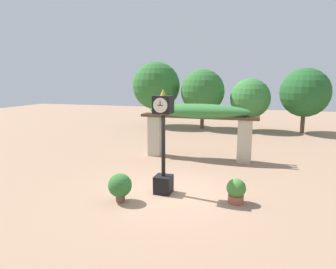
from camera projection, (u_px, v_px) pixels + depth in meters
name	position (u px, v px, depth m)	size (l,w,h in m)	color
ground_plane	(169.00, 193.00, 9.84)	(60.00, 60.00, 0.00)	#9E7A60
pedestal_clock	(163.00, 144.00, 9.56)	(0.55, 0.60, 3.39)	black
pergola	(198.00, 118.00, 13.85)	(5.45, 1.21, 2.58)	#BCB299
potted_plant_near_left	(236.00, 190.00, 8.97)	(0.58, 0.58, 0.76)	#9E563D
potted_plant_near_right	(120.00, 186.00, 9.05)	(0.72, 0.72, 0.88)	brown
tree_line	(216.00, 91.00, 22.24)	(14.39, 3.76, 5.07)	brown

